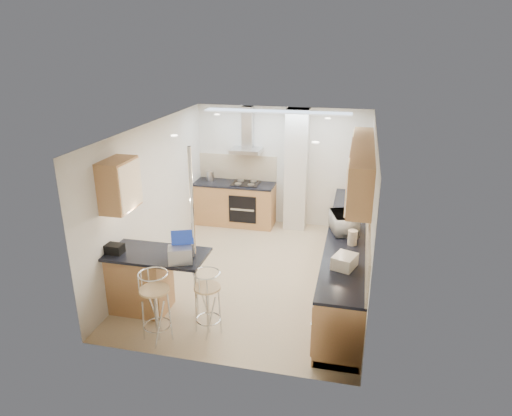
% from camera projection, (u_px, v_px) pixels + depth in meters
% --- Properties ---
extents(ground, '(4.80, 4.80, 0.00)m').
position_uv_depth(ground, '(256.00, 273.00, 7.84)').
color(ground, beige).
rests_on(ground, ground).
extents(room_shell, '(3.64, 4.84, 2.51)m').
position_uv_depth(room_shell, '(280.00, 182.00, 7.58)').
color(room_shell, white).
rests_on(room_shell, ground).
extents(right_counter, '(0.63, 4.40, 0.92)m').
position_uv_depth(right_counter, '(346.00, 257.00, 7.36)').
color(right_counter, '#AE8445').
rests_on(right_counter, ground).
extents(back_counter, '(1.70, 0.63, 0.92)m').
position_uv_depth(back_counter, '(235.00, 203.00, 9.80)').
color(back_counter, '#AE8445').
rests_on(back_counter, ground).
extents(peninsula, '(1.47, 0.72, 0.94)m').
position_uv_depth(peninsula, '(157.00, 282.00, 6.59)').
color(peninsula, '#AE8445').
rests_on(peninsula, ground).
extents(microwave, '(0.52, 0.64, 0.31)m').
position_uv_depth(microwave, '(344.00, 223.00, 7.14)').
color(microwave, silver).
rests_on(microwave, right_counter).
extents(laptop, '(0.38, 0.34, 0.22)m').
position_uv_depth(laptop, '(180.00, 255.00, 6.13)').
color(laptop, '#9C9FA4').
rests_on(laptop, peninsula).
extents(bag, '(0.25, 0.18, 0.13)m').
position_uv_depth(bag, '(115.00, 249.00, 6.41)').
color(bag, black).
rests_on(bag, peninsula).
extents(bar_stool_near, '(0.47, 0.47, 1.01)m').
position_uv_depth(bar_stool_near, '(156.00, 307.00, 5.92)').
color(bar_stool_near, tan).
rests_on(bar_stool_near, ground).
extents(bar_stool_end, '(0.46, 0.46, 0.93)m').
position_uv_depth(bar_stool_end, '(208.00, 303.00, 6.09)').
color(bar_stool_end, tan).
rests_on(bar_stool_end, ground).
extents(jar_a, '(0.14, 0.14, 0.16)m').
position_uv_depth(jar_a, '(351.00, 203.00, 8.18)').
color(jar_a, beige).
rests_on(jar_a, right_counter).
extents(jar_b, '(0.14, 0.14, 0.13)m').
position_uv_depth(jar_b, '(360.00, 201.00, 8.37)').
color(jar_b, beige).
rests_on(jar_b, right_counter).
extents(jar_c, '(0.17, 0.17, 0.22)m').
position_uv_depth(jar_c, '(353.00, 238.00, 6.70)').
color(jar_c, '#C1B29A').
rests_on(jar_c, right_counter).
extents(jar_d, '(0.13, 0.13, 0.12)m').
position_uv_depth(jar_d, '(342.00, 261.00, 6.09)').
color(jar_d, silver).
rests_on(jar_d, right_counter).
extents(bread_bin, '(0.36, 0.40, 0.18)m').
position_uv_depth(bread_bin, '(345.00, 261.00, 6.03)').
color(bread_bin, beige).
rests_on(bread_bin, right_counter).
extents(kettle, '(0.16, 0.16, 0.21)m').
position_uv_depth(kettle, '(210.00, 176.00, 9.76)').
color(kettle, silver).
rests_on(kettle, back_counter).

